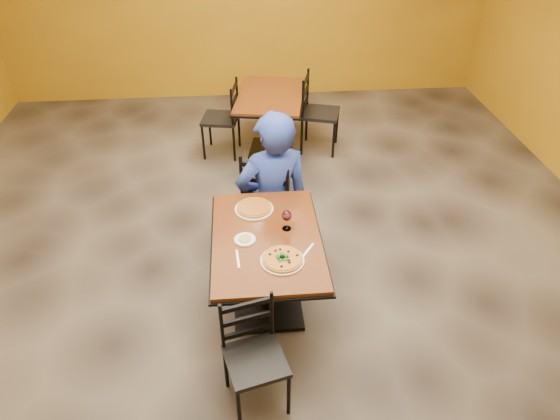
{
  "coord_description": "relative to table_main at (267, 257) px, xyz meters",
  "views": [
    {
      "loc": [
        -0.15,
        -3.35,
        3.07
      ],
      "look_at": [
        0.12,
        -0.3,
        0.85
      ],
      "focal_mm": 31.76,
      "sensor_mm": 36.0,
      "label": 1
    }
  ],
  "objects": [
    {
      "name": "plate_far",
      "position": [
        -0.08,
        0.36,
        0.2
      ],
      "size": [
        0.31,
        0.31,
        0.01
      ],
      "primitive_type": "cylinder",
      "color": "white",
      "rests_on": "table_main"
    },
    {
      "name": "dip",
      "position": [
        -0.16,
        -0.02,
        0.21
      ],
      "size": [
        0.09,
        0.09,
        0.01
      ],
      "primitive_type": "cylinder",
      "color": "tan",
      "rests_on": "side_plate"
    },
    {
      "name": "plate_main",
      "position": [
        0.09,
        -0.27,
        0.2
      ],
      "size": [
        0.31,
        0.31,
        0.01
      ],
      "primitive_type": "cylinder",
      "color": "white",
      "rests_on": "table_main"
    },
    {
      "name": "chair_main_far",
      "position": [
        0.08,
        0.95,
        -0.06
      ],
      "size": [
        0.55,
        0.55,
        1.0
      ],
      "primitive_type": null,
      "rotation": [
        0.0,
        0.0,
        2.87
      ],
      "color": "black",
      "rests_on": "floor"
    },
    {
      "name": "fork",
      "position": [
        -0.22,
        -0.22,
        0.2
      ],
      "size": [
        0.03,
        0.19,
        0.0
      ],
      "primitive_type": "cube",
      "rotation": [
        0.0,
        0.0,
        0.07
      ],
      "color": "silver",
      "rests_on": "table_main"
    },
    {
      "name": "wine_glass",
      "position": [
        0.16,
        0.09,
        0.28
      ],
      "size": [
        0.08,
        0.08,
        0.18
      ],
      "primitive_type": null,
      "color": "white",
      "rests_on": "table_main"
    },
    {
      "name": "chair_second_right",
      "position": [
        0.83,
        2.67,
        -0.08
      ],
      "size": [
        0.54,
        0.54,
        0.96
      ],
      "primitive_type": null,
      "rotation": [
        0.0,
        0.0,
        1.29
      ],
      "color": "black",
      "rests_on": "floor"
    },
    {
      "name": "chair_second_left",
      "position": [
        -0.39,
        2.67,
        -0.1
      ],
      "size": [
        0.48,
        0.48,
        0.92
      ],
      "primitive_type": null,
      "rotation": [
        0.0,
        0.0,
        -1.75
      ],
      "color": "black",
      "rests_on": "floor"
    },
    {
      "name": "table_second",
      "position": [
        0.22,
        2.67,
        -0.0
      ],
      "size": [
        0.98,
        1.28,
        0.75
      ],
      "rotation": [
        0.0,
        0.0,
        -0.18
      ],
      "color": "maroon",
      "rests_on": "floor"
    },
    {
      "name": "table_main",
      "position": [
        0.0,
        0.0,
        0.0
      ],
      "size": [
        0.83,
        1.23,
        0.75
      ],
      "color": "maroon",
      "rests_on": "floor"
    },
    {
      "name": "knife",
      "position": [
        0.28,
        -0.19,
        0.2
      ],
      "size": [
        0.13,
        0.18,
        0.0
      ],
      "primitive_type": "cube",
      "rotation": [
        0.0,
        0.0,
        -0.59
      ],
      "color": "silver",
      "rests_on": "table_main"
    },
    {
      "name": "side_plate",
      "position": [
        -0.16,
        -0.02,
        0.2
      ],
      "size": [
        0.16,
        0.16,
        0.01
      ],
      "primitive_type": "cylinder",
      "color": "white",
      "rests_on": "table_main"
    },
    {
      "name": "pizza_far",
      "position": [
        -0.08,
        0.36,
        0.21
      ],
      "size": [
        0.28,
        0.28,
        0.02
      ],
      "primitive_type": "cylinder",
      "color": "#B57622",
      "rests_on": "plate_far"
    },
    {
      "name": "chair_main_near",
      "position": [
        -0.13,
        -0.84,
        -0.15
      ],
      "size": [
        0.45,
        0.45,
        0.82
      ],
      "primitive_type": null,
      "rotation": [
        0.0,
        0.0,
        0.25
      ],
      "color": "black",
      "rests_on": "floor"
    },
    {
      "name": "pizza_main",
      "position": [
        0.09,
        -0.27,
        0.21
      ],
      "size": [
        0.28,
        0.28,
        0.02
      ],
      "primitive_type": "cylinder",
      "color": "#9B320B",
      "rests_on": "plate_main"
    },
    {
      "name": "floor",
      "position": [
        0.0,
        0.5,
        -0.56
      ],
      "size": [
        7.0,
        8.0,
        0.01
      ],
      "primitive_type": "cube",
      "color": "black",
      "rests_on": "ground"
    },
    {
      "name": "diner",
      "position": [
        0.11,
        0.78,
        0.14
      ],
      "size": [
        0.75,
        0.57,
        1.4
      ],
      "primitive_type": "imported",
      "rotation": [
        0.0,
        0.0,
        3.34
      ],
      "color": "#1B3698",
      "rests_on": "floor"
    }
  ]
}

